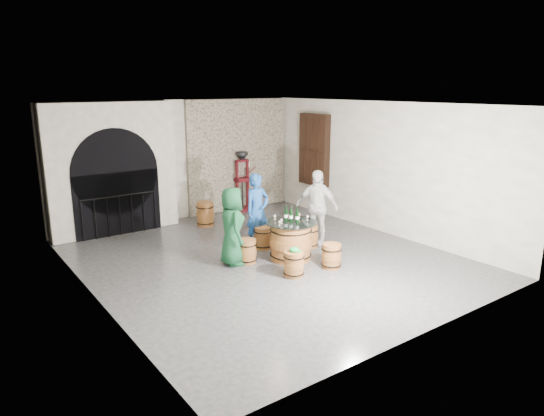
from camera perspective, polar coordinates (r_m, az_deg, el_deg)
ground at (r=10.33m, az=-0.83°, el=-5.94°), size 8.00×8.00×0.00m
wall_back at (r=13.32m, az=-10.84°, el=5.51°), size 8.00×0.00×8.00m
wall_front at (r=7.09m, az=18.04°, el=-2.53°), size 8.00×0.00×8.00m
wall_left at (r=8.44m, az=-20.73°, el=-0.14°), size 0.00×8.00×8.00m
wall_right at (r=12.21m, az=12.76°, el=4.63°), size 0.00×8.00×8.00m
ceiling at (r=9.70m, az=-0.90°, el=12.10°), size 8.00×8.00×0.00m
stone_facing_panel at (r=14.12m, az=-4.08°, el=6.20°), size 3.20×0.12×3.18m
arched_opening at (r=12.40m, az=-18.28°, el=4.33°), size 3.10×0.60×3.19m
shuttered_window at (r=13.78m, az=4.96°, el=6.83°), size 0.23×1.10×2.00m
barrel_table at (r=10.14m, az=2.22°, el=-3.89°), size 1.07×1.07×0.82m
barrel_stool_left at (r=10.02m, az=-2.97°, el=-5.11°), size 0.41×0.41×0.50m
barrel_stool_far at (r=10.87m, az=-1.07°, el=-3.53°), size 0.41×0.41×0.50m
barrel_stool_right at (r=10.99m, az=4.43°, el=-3.37°), size 0.41×0.41×0.50m
barrel_stool_near_right at (r=9.80m, az=7.00°, el=-5.63°), size 0.41×0.41×0.50m
barrel_stool_near_left at (r=9.32m, az=2.58°, el=-6.61°), size 0.41×0.41×0.50m
green_cap at (r=9.22m, az=2.63°, el=-4.93°), size 0.23×0.18×0.10m
person_green at (r=9.81m, az=-4.72°, el=-2.17°), size 0.71×0.89×1.60m
person_blue at (r=10.85m, az=-1.74°, el=-0.31°), size 0.64×0.44×1.68m
person_white at (r=11.14m, az=5.28°, el=0.14°), size 0.84×1.09×1.72m
wine_bottle_left at (r=10.01m, az=2.25°, el=-0.88°), size 0.08×0.08×0.32m
wine_bottle_center at (r=9.94m, az=2.98°, el=-0.99°), size 0.08×0.08×0.32m
wine_bottle_right at (r=10.07m, az=1.66°, el=-0.78°), size 0.08×0.08×0.32m
tasting_glass_a at (r=9.73m, az=0.89°, el=-1.81°), size 0.05×0.05×0.10m
tasting_glass_b at (r=10.32m, az=3.22°, el=-0.90°), size 0.05×0.05×0.10m
tasting_glass_c at (r=10.17m, az=0.33°, el=-1.10°), size 0.05×0.05×0.10m
tasting_glass_d at (r=10.22m, az=2.00°, el=-1.03°), size 0.05×0.05×0.10m
tasting_glass_e at (r=10.16m, az=4.19°, el=-1.16°), size 0.05×0.05×0.10m
tasting_glass_f at (r=9.88m, az=1.12°, el=-1.57°), size 0.05×0.05×0.10m
side_barrel at (r=12.71m, az=-7.86°, el=-0.72°), size 0.47×0.47×0.63m
corking_press at (r=14.01m, az=-3.51°, el=3.67°), size 0.71×0.39×1.72m
control_box at (r=14.22m, az=-3.04°, el=5.26°), size 0.18×0.10×0.22m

